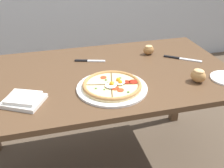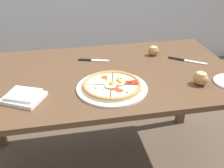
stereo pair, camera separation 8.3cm
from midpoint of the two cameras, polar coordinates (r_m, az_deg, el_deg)
ground_plane at (r=2.06m, az=-0.41°, el=-16.41°), size 12.00×12.00×0.00m
dining_table at (r=1.67m, az=-0.49°, el=-0.54°), size 1.56×0.88×0.74m
pizza at (r=1.46m, az=1.67°, el=-0.43°), size 0.37×0.37×0.05m
napkin_folded at (r=1.42m, az=-15.95°, el=-2.52°), size 0.23×0.22×0.04m
bread_piece_near at (r=1.88m, az=9.68°, el=6.70°), size 0.08×0.06×0.06m
bread_piece_far at (r=1.57m, az=19.03°, el=1.15°), size 0.10×0.11×0.08m
knife_main at (r=1.79m, az=-2.50°, el=4.83°), size 0.19×0.07×0.01m
knife_spare at (r=1.85m, az=16.21°, el=4.57°), size 0.21×0.16×0.01m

